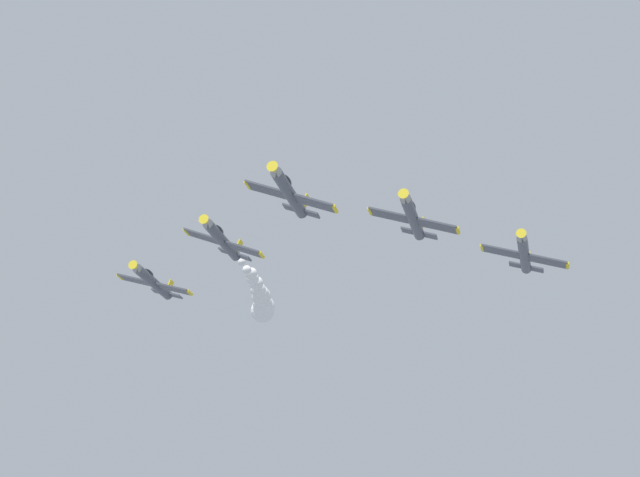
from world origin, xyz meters
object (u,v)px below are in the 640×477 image
airplane_left_inner (413,217)px  airplane_right_outer (153,282)px  airplane_lead (289,193)px  airplane_left_outer (524,253)px  airplane_right_inner (222,240)px

airplane_left_inner → airplane_right_outer: bearing=-16.7°
airplane_lead → airplane_right_outer: 28.20m
airplane_lead → airplane_left_outer: bearing=-136.3°
airplane_left_inner → airplane_left_outer: size_ratio=1.00×
airplane_left_inner → airplane_right_inner: airplane_right_inner is taller
airplane_right_inner → airplane_right_outer: airplane_right_inner is taller
airplane_lead → airplane_right_outer: airplane_lead is taller
airplane_left_inner → airplane_right_inner: 20.58m
airplane_lead → airplane_right_inner: airplane_right_inner is taller
airplane_right_inner → airplane_left_outer: (-30.75, -9.01, -0.99)m
airplane_right_inner → airplane_right_outer: (11.11, -7.83, -0.81)m
airplane_right_inner → airplane_lead: bearing=134.6°
airplane_right_outer → airplane_left_outer: bearing=-178.4°
airplane_lead → airplane_right_outer: size_ratio=1.00×
airplane_left_inner → airplane_right_outer: airplane_left_inner is taller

